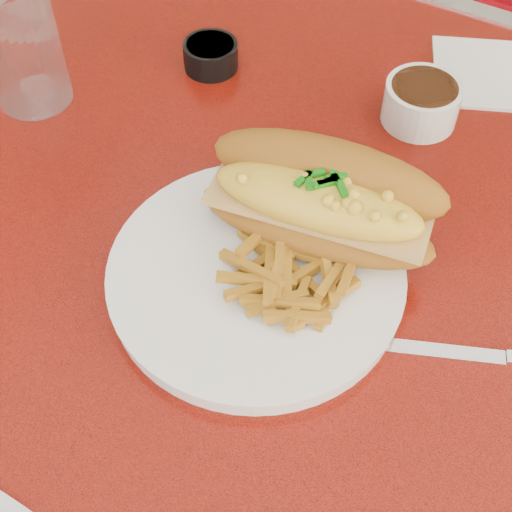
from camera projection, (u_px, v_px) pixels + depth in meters
The scene contains 12 objects.
ground at pixel (324, 498), 1.31m from camera, with size 8.00×8.00×0.00m, color silver.
diner_table at pixel (363, 318), 0.82m from camera, with size 1.23×0.83×0.77m.
booth_bench_far at pixel (509, 122), 1.51m from camera, with size 1.20×0.51×0.90m.
dinner_plate at pixel (256, 276), 0.65m from camera, with size 0.35×0.35×0.02m.
mac_hoagie at pixel (321, 199), 0.64m from camera, with size 0.24×0.14×0.10m.
fries_pile at pixel (296, 263), 0.63m from camera, with size 0.11×0.10×0.03m, color #BE8420, non-canonical shape.
fork at pixel (333, 288), 0.63m from camera, with size 0.03×0.13×0.00m.
gravy_ramekin at pixel (421, 102), 0.77m from camera, with size 0.10×0.10×0.05m.
sauce_cup_left at pixel (211, 54), 0.84m from camera, with size 0.08×0.08×0.03m.
water_tumbler at pixel (21, 43), 0.76m from camera, with size 0.08×0.08×0.15m, color silver.
knife at pixel (496, 357), 0.61m from camera, with size 0.17×0.08×0.01m.
paper_napkin at pixel (490, 74), 0.84m from camera, with size 0.13×0.13×0.00m, color white.
Camera 1 is at (0.12, -0.45, 1.30)m, focal length 50.00 mm.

